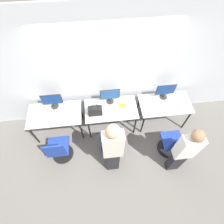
% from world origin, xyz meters
% --- Properties ---
extents(ground_plane, '(20.00, 20.00, 0.00)m').
position_xyz_m(ground_plane, '(0.00, 0.00, 0.00)').
color(ground_plane, slate).
extents(wall_back, '(12.00, 0.05, 2.80)m').
position_xyz_m(wall_back, '(0.00, 0.78, 1.40)').
color(wall_back, silver).
rests_on(wall_back, ground_plane).
extents(desk_left, '(1.17, 0.66, 0.73)m').
position_xyz_m(desk_left, '(-1.25, 0.33, 0.65)').
color(desk_left, silver).
rests_on(desk_left, ground_plane).
extents(monitor_left, '(0.44, 0.18, 0.40)m').
position_xyz_m(monitor_left, '(-1.25, 0.53, 0.95)').
color(monitor_left, '#2D2D2D').
rests_on(monitor_left, desk_left).
extents(keyboard_left, '(0.41, 0.16, 0.02)m').
position_xyz_m(keyboard_left, '(-1.25, 0.24, 0.74)').
color(keyboard_left, silver).
rests_on(keyboard_left, desk_left).
extents(mouse_left, '(0.06, 0.09, 0.03)m').
position_xyz_m(mouse_left, '(-0.98, 0.26, 0.75)').
color(mouse_left, silver).
rests_on(mouse_left, desk_left).
extents(office_chair_left, '(0.48, 0.48, 0.90)m').
position_xyz_m(office_chair_left, '(-1.20, -0.37, 0.37)').
color(office_chair_left, black).
rests_on(office_chair_left, ground_plane).
extents(desk_center, '(1.17, 0.66, 0.73)m').
position_xyz_m(desk_center, '(0.00, 0.33, 0.65)').
color(desk_center, silver).
rests_on(desk_center, ground_plane).
extents(monitor_center, '(0.44, 0.18, 0.40)m').
position_xyz_m(monitor_center, '(0.00, 0.53, 0.95)').
color(monitor_center, '#2D2D2D').
rests_on(monitor_center, desk_center).
extents(keyboard_center, '(0.41, 0.16, 0.02)m').
position_xyz_m(keyboard_center, '(0.00, 0.19, 0.74)').
color(keyboard_center, silver).
rests_on(keyboard_center, desk_center).
extents(mouse_center, '(0.06, 0.09, 0.03)m').
position_xyz_m(mouse_center, '(0.27, 0.19, 0.75)').
color(mouse_center, silver).
rests_on(mouse_center, desk_center).
extents(office_chair_center, '(0.48, 0.48, 0.90)m').
position_xyz_m(office_chair_center, '(-0.07, -0.36, 0.37)').
color(office_chair_center, black).
rests_on(office_chair_center, ground_plane).
extents(person_center, '(0.36, 0.23, 1.76)m').
position_xyz_m(person_center, '(-0.08, -0.73, 0.97)').
color(person_center, '#232328').
rests_on(person_center, ground_plane).
extents(desk_right, '(1.17, 0.66, 0.73)m').
position_xyz_m(desk_right, '(1.25, 0.33, 0.65)').
color(desk_right, silver).
rests_on(desk_right, ground_plane).
extents(monitor_right, '(0.44, 0.18, 0.40)m').
position_xyz_m(monitor_right, '(1.25, 0.52, 0.95)').
color(monitor_right, '#2D2D2D').
rests_on(monitor_right, desk_right).
extents(keyboard_right, '(0.41, 0.16, 0.02)m').
position_xyz_m(keyboard_right, '(1.25, 0.20, 0.74)').
color(keyboard_right, silver).
rests_on(keyboard_right, desk_right).
extents(mouse_right, '(0.06, 0.09, 0.03)m').
position_xyz_m(mouse_right, '(1.52, 0.21, 0.75)').
color(mouse_right, silver).
rests_on(mouse_right, desk_right).
extents(office_chair_right, '(0.48, 0.48, 0.90)m').
position_xyz_m(office_chair_right, '(1.25, -0.52, 0.37)').
color(office_chair_right, black).
rests_on(office_chair_right, ground_plane).
extents(person_right, '(0.36, 0.21, 1.62)m').
position_xyz_m(person_right, '(1.21, -0.88, 0.88)').
color(person_right, '#232328').
rests_on(person_right, ground_plane).
extents(handbag, '(0.30, 0.18, 0.25)m').
position_xyz_m(handbag, '(-0.35, 0.23, 0.85)').
color(handbag, black).
rests_on(handbag, desk_center).
extents(placard_center, '(0.16, 0.03, 0.08)m').
position_xyz_m(placard_center, '(0.26, 0.36, 0.77)').
color(placard_center, yellow).
rests_on(placard_center, desk_center).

